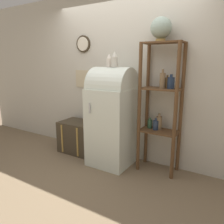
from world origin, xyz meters
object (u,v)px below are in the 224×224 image
refrigerator (112,115)px  globe (161,28)px  vase_center (115,60)px  vase_left (109,61)px  suitcase_trunk (78,137)px

refrigerator → globe: 1.40m
globe → vase_center: 0.75m
refrigerator → vase_left: 0.81m
globe → vase_left: bearing=-167.4°
vase_left → refrigerator: bearing=-1.6°
refrigerator → vase_left: bearing=178.4°
globe → vase_center: globe is taller
refrigerator → vase_left: vase_left is taller
globe → vase_left: size_ratio=1.70×
suitcase_trunk → globe: size_ratio=1.95×
refrigerator → globe: bearing=13.8°
refrigerator → vase_center: bearing=-11.3°
globe → vase_center: size_ratio=1.47×
refrigerator → vase_center: size_ratio=6.90×
suitcase_trunk → vase_center: bearing=-4.9°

